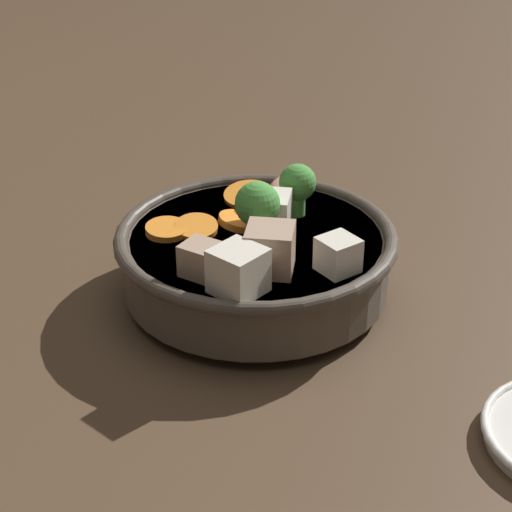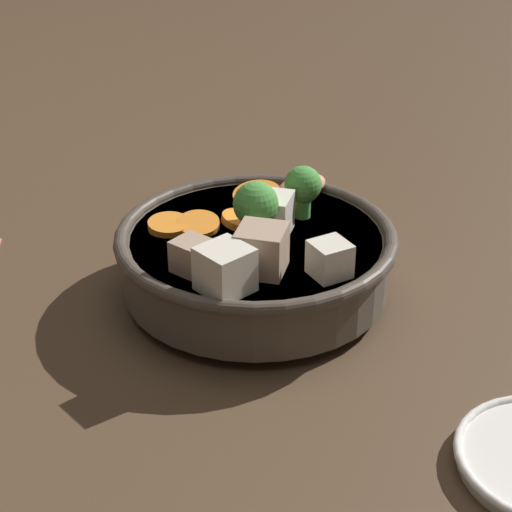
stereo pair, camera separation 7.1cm
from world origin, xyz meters
The scene contains 2 objects.
ground_plane centered at (0.00, 0.00, 0.00)m, with size 3.00×3.00×0.00m, color #4C3826.
stirfry_bowl centered at (0.00, 0.00, 0.04)m, with size 0.23×0.23×0.11m.
Camera 2 is at (0.62, 0.01, 0.39)m, focal length 60.00 mm.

